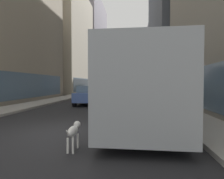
% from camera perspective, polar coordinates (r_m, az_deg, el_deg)
% --- Properties ---
extents(ground_plane, '(120.00, 120.00, 0.00)m').
position_cam_1_polar(ground_plane, '(41.64, 3.11, -0.66)').
color(ground_plane, '#232326').
extents(sidewalk_left, '(2.40, 110.00, 0.15)m').
position_cam_1_polar(sidewalk_left, '(42.37, -4.61, -0.51)').
color(sidewalk_left, '#9E9991').
rests_on(sidewalk_left, ground).
extents(sidewalk_right, '(2.40, 110.00, 0.15)m').
position_cam_1_polar(sidewalk_right, '(41.67, 10.95, -0.58)').
color(sidewalk_right, '#9E9991').
rests_on(sidewalk_right, ground).
extents(building_left_mid, '(9.66, 15.18, 19.85)m').
position_cam_1_polar(building_left_mid, '(39.41, -15.49, 13.64)').
color(building_left_mid, '#B2A893').
rests_on(building_left_mid, ground).
extents(building_left_far, '(9.57, 21.97, 27.06)m').
position_cam_1_polar(building_left_far, '(59.14, -7.85, 13.24)').
color(building_left_far, slate).
rests_on(building_left_far, ground).
extents(building_right_mid, '(12.02, 20.55, 26.54)m').
position_cam_1_polar(building_right_mid, '(36.16, 22.68, 20.17)').
color(building_right_mid, '#4C515B').
rests_on(building_right_mid, ground).
extents(building_right_far, '(10.75, 19.25, 18.51)m').
position_cam_1_polar(building_right_far, '(55.94, 16.41, 9.40)').
color(building_right_far, slate).
rests_on(building_right_far, ground).
extents(transit_bus, '(2.78, 11.53, 3.05)m').
position_cam_1_polar(transit_bus, '(9.94, 7.97, 1.68)').
color(transit_bus, '#999EA3').
rests_on(transit_bus, ground).
extents(car_silver_sedan, '(1.81, 4.50, 1.62)m').
position_cam_1_polar(car_silver_sedan, '(26.64, 7.14, -0.29)').
color(car_silver_sedan, '#B7BABF').
rests_on(car_silver_sedan, ground).
extents(car_yellow_taxi, '(1.83, 4.67, 1.62)m').
position_cam_1_polar(car_yellow_taxi, '(53.79, 2.63, 0.78)').
color(car_yellow_taxi, yellow).
rests_on(car_yellow_taxi, ground).
extents(car_blue_hatchback, '(1.80, 4.03, 1.62)m').
position_cam_1_polar(car_blue_hatchback, '(15.97, -7.02, -1.70)').
color(car_blue_hatchback, '#4C6BB7').
rests_on(car_blue_hatchback, ground).
extents(car_white_van, '(1.86, 4.76, 1.62)m').
position_cam_1_polar(car_white_van, '(47.78, 5.01, 0.65)').
color(car_white_van, silver).
rests_on(car_white_van, ground).
extents(box_truck, '(2.30, 7.50, 3.05)m').
position_cam_1_polar(box_truck, '(27.63, -1.19, 1.55)').
color(box_truck, '#19519E').
rests_on(box_truck, ground).
extents(dalmatian_dog, '(0.22, 0.96, 0.72)m').
position_cam_1_polar(dalmatian_dog, '(5.24, -11.74, -12.42)').
color(dalmatian_dog, white).
rests_on(dalmatian_dog, ground).
extents(pedestrian_with_handbag, '(0.45, 0.34, 1.69)m').
position_cam_1_polar(pedestrian_with_handbag, '(11.63, 21.03, -2.18)').
color(pedestrian_with_handbag, '#1E1E2D').
rests_on(pedestrian_with_handbag, sidewalk_right).
extents(pedestrian_in_coat, '(0.34, 0.34, 1.69)m').
position_cam_1_polar(pedestrian_in_coat, '(9.21, 24.14, -3.24)').
color(pedestrian_in_coat, '#1E1E2D').
rests_on(pedestrian_in_coat, sidewalk_right).
extents(traffic_light_near, '(0.24, 0.41, 3.40)m').
position_cam_1_polar(traffic_light_near, '(9.27, 21.28, 5.64)').
color(traffic_light_near, black).
rests_on(traffic_light_near, sidewalk_right).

